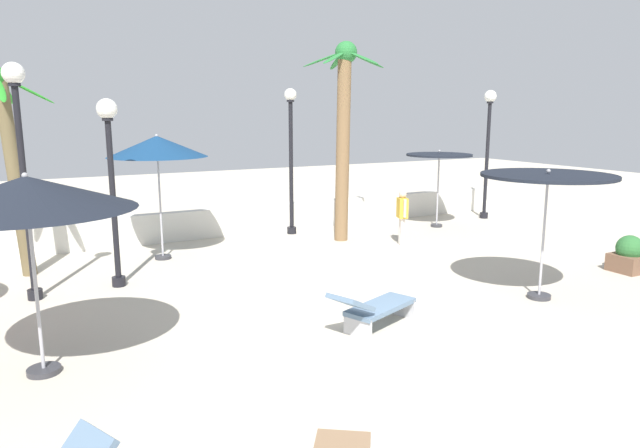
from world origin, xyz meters
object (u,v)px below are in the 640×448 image
object	(u,v)px
palm_tree_1	(9,149)
lounge_chair_1	(373,307)
lamp_post_2	(291,147)
patio_umbrella_0	(548,182)
planter	(629,255)
patio_umbrella_3	(27,194)
palm_tree_0	(344,123)
lamp_post_1	(488,136)
patio_umbrella_1	(439,159)
lamp_post_3	(111,164)
lamp_post_0	(21,150)
guest_1	(402,213)
patio_umbrella_5	(157,147)

from	to	relation	value
palm_tree_1	lounge_chair_1	world-z (taller)	palm_tree_1
palm_tree_1	lamp_post_2	world-z (taller)	palm_tree_1
patio_umbrella_0	planter	bearing A→B (deg)	6.92
patio_umbrella_0	patio_umbrella_3	bearing A→B (deg)	173.93
palm_tree_0	lounge_chair_1	xyz separation A→B (m)	(-3.07, -6.26, -2.92)
lamp_post_1	lounge_chair_1	distance (m)	11.71
patio_umbrella_1	lamp_post_3	size ratio (longest dim) A/B	0.63
lamp_post_3	patio_umbrella_3	bearing A→B (deg)	-113.00
patio_umbrella_1	lamp_post_2	world-z (taller)	lamp_post_2
lamp_post_0	lamp_post_3	size ratio (longest dim) A/B	1.16
lounge_chair_1	lamp_post_1	bearing A→B (deg)	37.21
palm_tree_0	planter	size ratio (longest dim) A/B	6.48
patio_umbrella_3	palm_tree_0	distance (m)	9.76
lamp_post_1	palm_tree_0	bearing A→B (deg)	-173.64
guest_1	lamp_post_1	bearing A→B (deg)	22.19
patio_umbrella_0	guest_1	xyz separation A→B (m)	(0.33, 5.04, -1.40)
palm_tree_0	lamp_post_3	size ratio (longest dim) A/B	1.42
lamp_post_1	lounge_chair_1	size ratio (longest dim) A/B	2.25
palm_tree_1	lamp_post_1	world-z (taller)	palm_tree_1
guest_1	patio_umbrella_0	bearing A→B (deg)	-93.78
palm_tree_0	lamp_post_0	size ratio (longest dim) A/B	1.22
patio_umbrella_5	palm_tree_0	world-z (taller)	palm_tree_0
patio_umbrella_5	lamp_post_0	xyz separation A→B (m)	(-2.95, -2.02, 0.13)
patio_umbrella_0	patio_umbrella_3	distance (m)	8.85
palm_tree_0	palm_tree_1	world-z (taller)	palm_tree_0
lounge_chair_1	patio_umbrella_5	bearing A→B (deg)	107.17
palm_tree_0	planter	distance (m)	7.83
palm_tree_0	palm_tree_1	xyz separation A→B (m)	(-8.24, 0.18, -0.50)
lounge_chair_1	planter	size ratio (longest dim) A/B	2.26
patio_umbrella_3	palm_tree_1	distance (m)	5.65
lamp_post_2	palm_tree_0	bearing A→B (deg)	-57.97
patio_umbrella_5	lamp_post_1	bearing A→B (deg)	2.27
patio_umbrella_0	lounge_chair_1	distance (m)	4.27
patio_umbrella_1	lamp_post_1	distance (m)	2.55
lamp_post_0	lamp_post_3	bearing A→B (deg)	5.07
patio_umbrella_0	lamp_post_3	distance (m)	8.62
lamp_post_3	guest_1	world-z (taller)	lamp_post_3
patio_umbrella_5	guest_1	size ratio (longest dim) A/B	2.03
palm_tree_1	lounge_chair_1	xyz separation A→B (m)	(5.17, -6.44, -2.43)
patio_umbrella_3	lamp_post_0	distance (m)	3.69
palm_tree_1	lamp_post_3	world-z (taller)	palm_tree_1
patio_umbrella_1	lamp_post_2	size ratio (longest dim) A/B	0.57
patio_umbrella_0	palm_tree_0	size ratio (longest dim) A/B	0.46
patio_umbrella_0	lounge_chair_1	size ratio (longest dim) A/B	1.33
lamp_post_0	patio_umbrella_0	bearing A→B (deg)	-27.69
lamp_post_3	lamp_post_0	bearing A→B (deg)	-174.93
patio_umbrella_1	lamp_post_2	bearing A→B (deg)	164.77
patio_umbrella_5	planter	xyz separation A→B (m)	(9.18, -6.22, -2.40)
patio_umbrella_1	planter	distance (m)	6.50
lamp_post_2	guest_1	size ratio (longest dim) A/B	2.81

